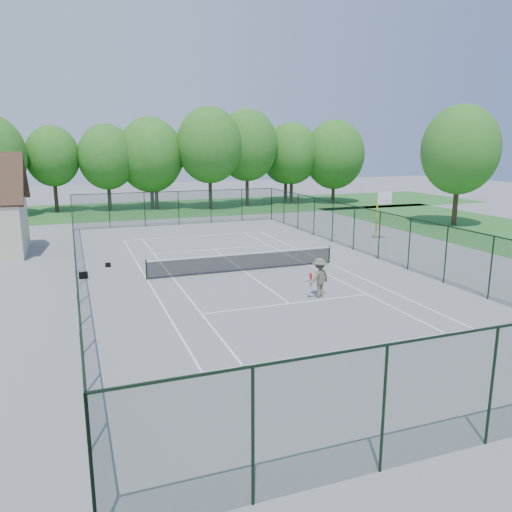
% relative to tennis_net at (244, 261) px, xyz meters
% --- Properties ---
extents(ground, '(140.00, 140.00, 0.00)m').
position_rel_tennis_net_xyz_m(ground, '(0.00, 0.00, -0.58)').
color(ground, gray).
rests_on(ground, ground).
extents(grass_far, '(80.00, 16.00, 0.01)m').
position_rel_tennis_net_xyz_m(grass_far, '(0.00, 30.00, -0.57)').
color(grass_far, '#31762E').
rests_on(grass_far, ground).
extents(grass_side, '(14.00, 40.00, 0.01)m').
position_rel_tennis_net_xyz_m(grass_side, '(24.00, 4.00, -0.57)').
color(grass_side, '#31762E').
rests_on(grass_side, ground).
extents(court_lines, '(11.05, 23.85, 0.01)m').
position_rel_tennis_net_xyz_m(court_lines, '(0.00, 0.00, -0.57)').
color(court_lines, white).
rests_on(court_lines, ground).
extents(tennis_net, '(11.08, 0.08, 1.10)m').
position_rel_tennis_net_xyz_m(tennis_net, '(0.00, 0.00, 0.00)').
color(tennis_net, black).
rests_on(tennis_net, ground).
extents(fence_enclosure, '(18.05, 36.05, 3.02)m').
position_rel_tennis_net_xyz_m(fence_enclosure, '(0.00, 0.00, 0.98)').
color(fence_enclosure, '#1E3D27').
rests_on(fence_enclosure, ground).
extents(tree_line_far, '(39.40, 6.40, 9.70)m').
position_rel_tennis_net_xyz_m(tree_line_far, '(0.00, 30.00, 5.42)').
color(tree_line_far, '#422E20').
rests_on(tree_line_far, ground).
extents(basketball_goal, '(1.20, 1.43, 3.65)m').
position_rel_tennis_net_xyz_m(basketball_goal, '(12.82, 5.53, 1.99)').
color(basketball_goal, yellow).
rests_on(basketball_goal, ground).
extents(tree_side, '(6.63, 6.63, 10.50)m').
position_rel_tennis_net_xyz_m(tree_side, '(23.02, 9.09, 6.04)').
color(tree_side, '#422E20').
rests_on(tree_side, ground).
extents(sports_bag_a, '(0.47, 0.31, 0.36)m').
position_rel_tennis_net_xyz_m(sports_bag_a, '(-8.67, 1.47, -0.40)').
color(sports_bag_a, black).
rests_on(sports_bag_a, ground).
extents(sports_bag_b, '(0.33, 0.21, 0.25)m').
position_rel_tennis_net_xyz_m(sports_bag_b, '(-7.23, 3.71, -0.45)').
color(sports_bag_b, black).
rests_on(sports_bag_b, ground).
extents(tennis_player, '(1.93, 1.12, 1.89)m').
position_rel_tennis_net_xyz_m(tennis_player, '(1.74, -5.91, 0.37)').
color(tennis_player, '#5D5F46').
rests_on(tennis_player, ground).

